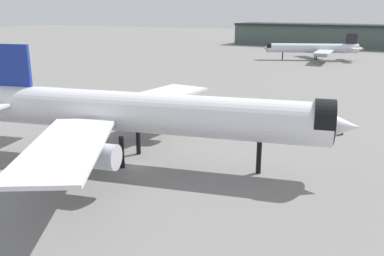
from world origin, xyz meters
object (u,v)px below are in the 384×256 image
(baggage_cart_trailing, at_px, (336,129))
(traffic_cone_wingtip, at_px, (260,117))
(airliner_near_gate, at_px, (143,114))
(airliner_far_taxiway, at_px, (313,48))

(baggage_cart_trailing, bearing_deg, traffic_cone_wingtip, -155.72)
(airliner_near_gate, relative_size, airliner_far_taxiway, 1.34)
(baggage_cart_trailing, height_order, traffic_cone_wingtip, baggage_cart_trailing)
(airliner_far_taxiway, distance_m, traffic_cone_wingtip, 116.10)
(airliner_near_gate, distance_m, baggage_cart_trailing, 38.49)
(airliner_near_gate, distance_m, airliner_far_taxiway, 149.20)
(traffic_cone_wingtip, bearing_deg, airliner_far_taxiway, 93.50)
(airliner_near_gate, relative_size, baggage_cart_trailing, 21.31)
(airliner_far_taxiway, xyz_separation_m, baggage_cart_trailing, (23.41, -120.99, -4.43))
(airliner_near_gate, relative_size, traffic_cone_wingtip, 76.93)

